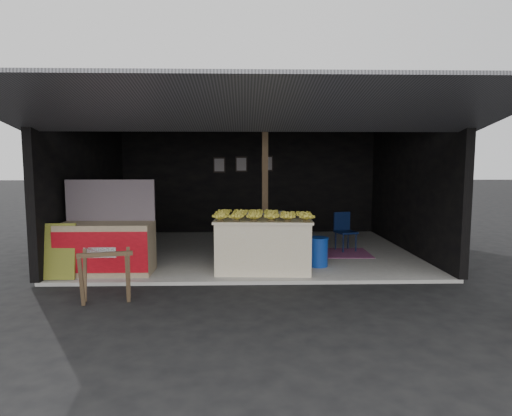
{
  "coord_description": "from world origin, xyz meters",
  "views": [
    {
      "loc": [
        -0.12,
        -6.79,
        2.01
      ],
      "look_at": [
        0.11,
        1.51,
        1.1
      ],
      "focal_mm": 30.0,
      "sensor_mm": 36.0,
      "label": 1
    }
  ],
  "objects_px": {
    "white_crate": "(265,235)",
    "water_barrel": "(318,253)",
    "sawhorse": "(106,271)",
    "banana_table": "(263,244)",
    "neighbor_stall": "(107,246)",
    "plastic_chair": "(344,228)"
  },
  "relations": [
    {
      "from": "white_crate",
      "to": "plastic_chair",
      "type": "distance_m",
      "value": 1.88
    },
    {
      "from": "banana_table",
      "to": "white_crate",
      "type": "bearing_deg",
      "value": 89.24
    },
    {
      "from": "neighbor_stall",
      "to": "water_barrel",
      "type": "height_order",
      "value": "neighbor_stall"
    },
    {
      "from": "white_crate",
      "to": "sawhorse",
      "type": "height_order",
      "value": "white_crate"
    },
    {
      "from": "white_crate",
      "to": "sawhorse",
      "type": "distance_m",
      "value": 3.54
    },
    {
      "from": "neighbor_stall",
      "to": "banana_table",
      "type": "bearing_deg",
      "value": 2.63
    },
    {
      "from": "sawhorse",
      "to": "water_barrel",
      "type": "relative_size",
      "value": 1.52
    },
    {
      "from": "white_crate",
      "to": "plastic_chair",
      "type": "relative_size",
      "value": 1.1
    },
    {
      "from": "sawhorse",
      "to": "banana_table",
      "type": "bearing_deg",
      "value": 20.73
    },
    {
      "from": "neighbor_stall",
      "to": "water_barrel",
      "type": "relative_size",
      "value": 3.16
    },
    {
      "from": "banana_table",
      "to": "neighbor_stall",
      "type": "distance_m",
      "value": 2.73
    },
    {
      "from": "white_crate",
      "to": "plastic_chair",
      "type": "height_order",
      "value": "white_crate"
    },
    {
      "from": "white_crate",
      "to": "banana_table",
      "type": "bearing_deg",
      "value": -92.6
    },
    {
      "from": "white_crate",
      "to": "neighbor_stall",
      "type": "bearing_deg",
      "value": -155.41
    },
    {
      "from": "banana_table",
      "to": "water_barrel",
      "type": "bearing_deg",
      "value": 17.81
    },
    {
      "from": "banana_table",
      "to": "plastic_chair",
      "type": "relative_size",
      "value": 2.1
    },
    {
      "from": "neighbor_stall",
      "to": "sawhorse",
      "type": "bearing_deg",
      "value": -73.07
    },
    {
      "from": "white_crate",
      "to": "sawhorse",
      "type": "bearing_deg",
      "value": -130.66
    },
    {
      "from": "sawhorse",
      "to": "water_barrel",
      "type": "xyz_separation_m",
      "value": [
        3.34,
        1.82,
        -0.15
      ]
    },
    {
      "from": "white_crate",
      "to": "water_barrel",
      "type": "xyz_separation_m",
      "value": [
        0.96,
        -0.81,
        -0.2
      ]
    },
    {
      "from": "neighbor_stall",
      "to": "plastic_chair",
      "type": "xyz_separation_m",
      "value": [
        4.58,
        1.82,
        0.0
      ]
    },
    {
      "from": "neighbor_stall",
      "to": "water_barrel",
      "type": "xyz_separation_m",
      "value": [
        3.77,
        0.39,
        -0.23
      ]
    }
  ]
}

